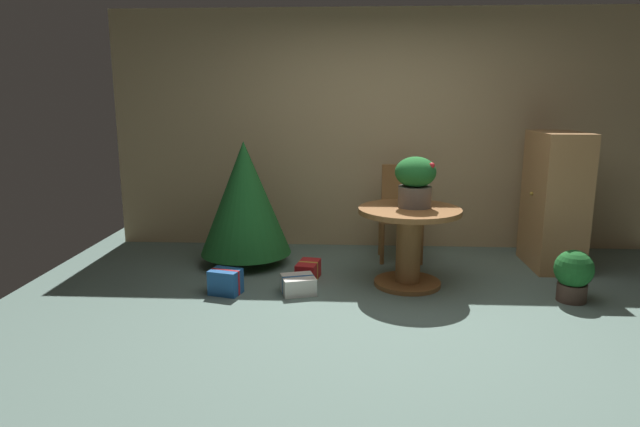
{
  "coord_description": "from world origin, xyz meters",
  "views": [
    {
      "loc": [
        -0.36,
        -3.97,
        1.68
      ],
      "look_at": [
        -0.61,
        0.45,
        0.73
      ],
      "focal_mm": 30.9,
      "sensor_mm": 36.0,
      "label": 1
    }
  ],
  "objects_px": {
    "gift_box_blue": "(226,282)",
    "gift_box_red": "(308,271)",
    "holiday_tree": "(245,198)",
    "potted_plant": "(573,274)",
    "round_dining_table": "(409,237)",
    "flower_vase": "(415,180)",
    "wooden_cabinet": "(555,201)",
    "wooden_chair_far": "(401,208)",
    "gift_box_cream": "(298,285)"
  },
  "relations": [
    {
      "from": "round_dining_table",
      "to": "gift_box_cream",
      "type": "xyz_separation_m",
      "value": [
        -0.97,
        -0.26,
        -0.37
      ]
    },
    {
      "from": "gift_box_blue",
      "to": "potted_plant",
      "type": "xyz_separation_m",
      "value": [
        2.92,
        -0.01,
        0.13
      ]
    },
    {
      "from": "holiday_tree",
      "to": "potted_plant",
      "type": "height_order",
      "value": "holiday_tree"
    },
    {
      "from": "gift_box_red",
      "to": "wooden_chair_far",
      "type": "bearing_deg",
      "value": 39.95
    },
    {
      "from": "round_dining_table",
      "to": "gift_box_red",
      "type": "distance_m",
      "value": 0.99
    },
    {
      "from": "round_dining_table",
      "to": "holiday_tree",
      "type": "height_order",
      "value": "holiday_tree"
    },
    {
      "from": "gift_box_red",
      "to": "gift_box_cream",
      "type": "distance_m",
      "value": 0.38
    },
    {
      "from": "gift_box_blue",
      "to": "gift_box_red",
      "type": "distance_m",
      "value": 0.8
    },
    {
      "from": "potted_plant",
      "to": "gift_box_blue",
      "type": "bearing_deg",
      "value": 179.87
    },
    {
      "from": "gift_box_cream",
      "to": "holiday_tree",
      "type": "bearing_deg",
      "value": 126.36
    },
    {
      "from": "flower_vase",
      "to": "wooden_cabinet",
      "type": "xyz_separation_m",
      "value": [
        1.44,
        0.61,
        -0.29
      ]
    },
    {
      "from": "round_dining_table",
      "to": "potted_plant",
      "type": "distance_m",
      "value": 1.39
    },
    {
      "from": "potted_plant",
      "to": "round_dining_table",
      "type": "bearing_deg",
      "value": 166.47
    },
    {
      "from": "gift_box_blue",
      "to": "gift_box_cream",
      "type": "distance_m",
      "value": 0.63
    },
    {
      "from": "flower_vase",
      "to": "gift_box_red",
      "type": "bearing_deg",
      "value": 176.27
    },
    {
      "from": "gift_box_cream",
      "to": "gift_box_red",
      "type": "bearing_deg",
      "value": 81.09
    },
    {
      "from": "flower_vase",
      "to": "gift_box_cream",
      "type": "height_order",
      "value": "flower_vase"
    },
    {
      "from": "wooden_chair_far",
      "to": "potted_plant",
      "type": "height_order",
      "value": "wooden_chair_far"
    },
    {
      "from": "flower_vase",
      "to": "gift_box_cream",
      "type": "bearing_deg",
      "value": -163.04
    },
    {
      "from": "wooden_chair_far",
      "to": "potted_plant",
      "type": "distance_m",
      "value": 1.81
    },
    {
      "from": "flower_vase",
      "to": "gift_box_blue",
      "type": "bearing_deg",
      "value": -167.49
    },
    {
      "from": "flower_vase",
      "to": "wooden_chair_far",
      "type": "xyz_separation_m",
      "value": [
        -0.04,
        0.82,
        -0.42
      ]
    },
    {
      "from": "wooden_chair_far",
      "to": "gift_box_cream",
      "type": "distance_m",
      "value": 1.56
    },
    {
      "from": "round_dining_table",
      "to": "wooden_chair_far",
      "type": "distance_m",
      "value": 0.88
    },
    {
      "from": "potted_plant",
      "to": "holiday_tree",
      "type": "bearing_deg",
      "value": 163.04
    },
    {
      "from": "holiday_tree",
      "to": "gift_box_blue",
      "type": "distance_m",
      "value": 1.05
    },
    {
      "from": "gift_box_blue",
      "to": "potted_plant",
      "type": "distance_m",
      "value": 2.92
    },
    {
      "from": "gift_box_red",
      "to": "potted_plant",
      "type": "bearing_deg",
      "value": -10.91
    },
    {
      "from": "wooden_chair_far",
      "to": "gift_box_cream",
      "type": "xyz_separation_m",
      "value": [
        -0.97,
        -1.13,
        -0.46
      ]
    },
    {
      "from": "flower_vase",
      "to": "gift_box_blue",
      "type": "relative_size",
      "value": 1.51
    },
    {
      "from": "round_dining_table",
      "to": "flower_vase",
      "type": "xyz_separation_m",
      "value": [
        0.04,
        0.05,
        0.51
      ]
    },
    {
      "from": "gift_box_blue",
      "to": "wooden_chair_far",
      "type": "bearing_deg",
      "value": 36.71
    },
    {
      "from": "gift_box_blue",
      "to": "potted_plant",
      "type": "relative_size",
      "value": 0.68
    },
    {
      "from": "gift_box_cream",
      "to": "potted_plant",
      "type": "bearing_deg",
      "value": -1.51
    },
    {
      "from": "gift_box_red",
      "to": "potted_plant",
      "type": "xyz_separation_m",
      "value": [
        2.24,
        -0.43,
        0.15
      ]
    },
    {
      "from": "flower_vase",
      "to": "gift_box_blue",
      "type": "xyz_separation_m",
      "value": [
        -1.64,
        -0.36,
        -0.85
      ]
    },
    {
      "from": "flower_vase",
      "to": "wooden_chair_far",
      "type": "distance_m",
      "value": 0.93
    },
    {
      "from": "gift_box_blue",
      "to": "holiday_tree",
      "type": "bearing_deg",
      "value": 88.93
    },
    {
      "from": "holiday_tree",
      "to": "gift_box_red",
      "type": "xyz_separation_m",
      "value": [
        0.67,
        -0.45,
        -0.6
      ]
    },
    {
      "from": "wooden_chair_far",
      "to": "potted_plant",
      "type": "relative_size",
      "value": 2.25
    },
    {
      "from": "round_dining_table",
      "to": "gift_box_red",
      "type": "height_order",
      "value": "round_dining_table"
    },
    {
      "from": "potted_plant",
      "to": "wooden_cabinet",
      "type": "bearing_deg",
      "value": 80.94
    },
    {
      "from": "round_dining_table",
      "to": "potted_plant",
      "type": "height_order",
      "value": "round_dining_table"
    },
    {
      "from": "potted_plant",
      "to": "gift_box_red",
      "type": "bearing_deg",
      "value": 169.09
    },
    {
      "from": "gift_box_cream",
      "to": "wooden_cabinet",
      "type": "xyz_separation_m",
      "value": [
        2.45,
        0.92,
        0.6
      ]
    },
    {
      "from": "holiday_tree",
      "to": "gift_box_red",
      "type": "bearing_deg",
      "value": -34.32
    },
    {
      "from": "wooden_chair_far",
      "to": "gift_box_cream",
      "type": "height_order",
      "value": "wooden_chair_far"
    },
    {
      "from": "round_dining_table",
      "to": "wooden_chair_far",
      "type": "bearing_deg",
      "value": 90.0
    },
    {
      "from": "flower_vase",
      "to": "gift_box_cream",
      "type": "relative_size",
      "value": 1.32
    },
    {
      "from": "gift_box_red",
      "to": "potted_plant",
      "type": "height_order",
      "value": "potted_plant"
    }
  ]
}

